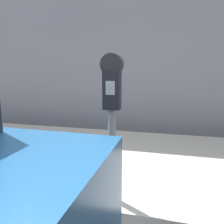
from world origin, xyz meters
The scene contains 3 objects.
sidewalk centered at (0.00, 2.20, 0.07)m, with size 24.00×2.80×0.15m.
building_facade centered at (0.00, 4.23, 3.05)m, with size 24.00×0.30×6.09m.
parking_meter centered at (0.58, 1.01, 1.14)m, with size 0.21×0.14×1.48m.
Camera 1 is at (1.08, -1.01, 1.47)m, focal length 35.00 mm.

